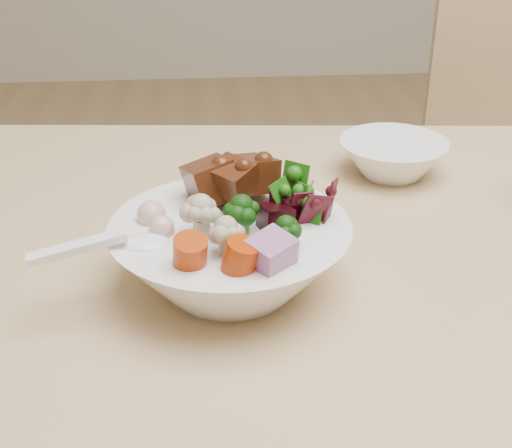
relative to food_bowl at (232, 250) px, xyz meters
name	(u,v)px	position (x,y,z in m)	size (l,w,h in m)	color
food_bowl	(232,250)	(0.00, 0.00, 0.00)	(0.22, 0.22, 0.12)	white
soup_spoon	(128,245)	(-0.09, -0.03, 0.03)	(0.12, 0.05, 0.02)	white
side_bowl	(392,158)	(0.21, 0.23, -0.01)	(0.13, 0.13, 0.04)	white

